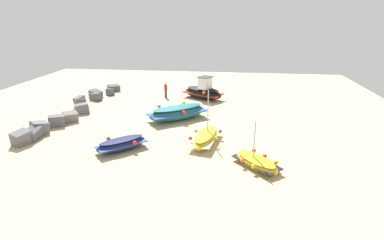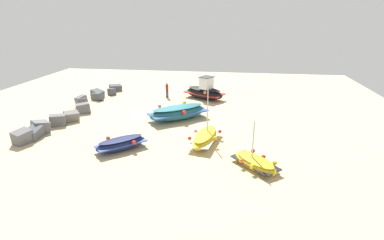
{
  "view_description": "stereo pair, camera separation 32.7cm",
  "coord_description": "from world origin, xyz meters",
  "views": [
    {
      "loc": [
        -25.88,
        -5.41,
        8.91
      ],
      "look_at": [
        -3.46,
        -2.59,
        0.9
      ],
      "focal_mm": 28.11,
      "sensor_mm": 36.0,
      "label": 1
    },
    {
      "loc": [
        -25.84,
        -5.74,
        8.91
      ],
      "look_at": [
        -3.46,
        -2.59,
        0.9
      ],
      "focal_mm": 28.11,
      "sensor_mm": 36.0,
      "label": 2
    }
  ],
  "objects": [
    {
      "name": "ground_plane",
      "position": [
        0.0,
        0.0,
        0.0
      ],
      "size": [
        45.1,
        45.1,
        0.0
      ],
      "primitive_type": "plane",
      "color": "#C6B289"
    },
    {
      "name": "fishing_boat_3",
      "position": [
        -7.74,
        1.76,
        0.46
      ],
      "size": [
        3.41,
        3.53,
        0.94
      ],
      "rotation": [
        0.0,
        0.0,
        2.32
      ],
      "color": "navy",
      "rests_on": "ground_plane"
    },
    {
      "name": "breakwater_rocks",
      "position": [
        -0.7,
        8.9,
        0.44
      ],
      "size": [
        17.67,
        2.88,
        1.28
      ],
      "color": "slate",
      "rests_on": "ground_plane"
    },
    {
      "name": "fishing_boat_4",
      "position": [
        -9.07,
        -7.26,
        0.35
      ],
      "size": [
        3.3,
        3.13,
        3.0
      ],
      "rotation": [
        0.0,
        0.0,
        3.87
      ],
      "color": "gold",
      "rests_on": "ground_plane"
    },
    {
      "name": "fishing_boat_1",
      "position": [
        -5.84,
        -3.89,
        0.45
      ],
      "size": [
        4.25,
        2.28,
        3.87
      ],
      "rotation": [
        0.0,
        0.0,
        2.97
      ],
      "color": "gold",
      "rests_on": "ground_plane"
    },
    {
      "name": "fishing_boat_2",
      "position": [
        6.26,
        -2.6,
        0.82
      ],
      "size": [
        3.86,
        4.95,
        2.57
      ],
      "rotation": [
        0.0,
        0.0,
        4.2
      ],
      "color": "black",
      "rests_on": "ground_plane"
    },
    {
      "name": "fishing_boat_0",
      "position": [
        -0.93,
        -0.97,
        0.66
      ],
      "size": [
        4.94,
        5.55,
        1.33
      ],
      "rotation": [
        0.0,
        0.0,
        5.37
      ],
      "color": "#1E6670",
      "rests_on": "ground_plane"
    },
    {
      "name": "person_walking",
      "position": [
        6.13,
        1.58,
        0.98
      ],
      "size": [
        0.32,
        0.32,
        1.7
      ],
      "rotation": [
        0.0,
        0.0,
        0.54
      ],
      "color": "#2D2D38",
      "rests_on": "ground_plane"
    }
  ]
}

